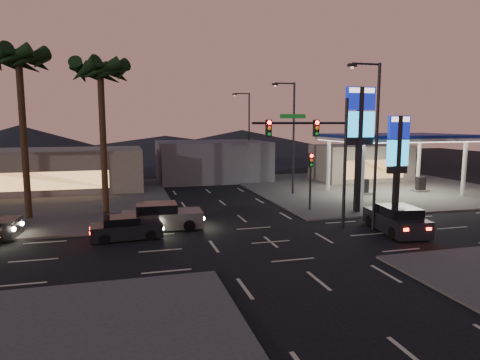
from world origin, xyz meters
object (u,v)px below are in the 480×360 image
object	(u,v)px
pylon_sign_short	(398,149)
traffic_signal_mast	(320,144)
car_lane_b_front	(161,217)
suv_station	(396,220)
pylon_sign_tall	(360,124)
gas_station	(395,139)
car_lane_a_front	(125,228)

from	to	relation	value
pylon_sign_short	traffic_signal_mast	bearing A→B (deg)	-160.87
car_lane_b_front	suv_station	distance (m)	14.25
suv_station	pylon_sign_tall	bearing A→B (deg)	84.36
gas_station	pylon_sign_tall	size ratio (longest dim) A/B	1.36
traffic_signal_mast	suv_station	xyz separation A→B (m)	(4.20, -1.94, -4.47)
traffic_signal_mast	car_lane_a_front	bearing A→B (deg)	176.00
pylon_sign_short	suv_station	xyz separation A→B (m)	(-3.04, -4.45, -3.90)
car_lane_b_front	car_lane_a_front	bearing A→B (deg)	-141.19
car_lane_a_front	gas_station	bearing A→B (deg)	21.22
traffic_signal_mast	car_lane_b_front	distance (m)	10.65
car_lane_a_front	car_lane_b_front	distance (m)	2.75
gas_station	car_lane_b_front	xyz separation A→B (m)	(-21.58, -7.49, -4.33)
car_lane_a_front	suv_station	world-z (taller)	suv_station
pylon_sign_short	car_lane_a_front	bearing A→B (deg)	-174.78
traffic_signal_mast	car_lane_a_front	xyz separation A→B (m)	(-11.47, 0.80, -4.62)
pylon_sign_tall	car_lane_a_front	bearing A→B (deg)	-170.51
car_lane_b_front	suv_station	world-z (taller)	car_lane_b_front
traffic_signal_mast	car_lane_b_front	xyz separation A→B (m)	(-9.33, 2.52, -4.47)
car_lane_a_front	pylon_sign_short	bearing A→B (deg)	5.22
pylon_sign_tall	suv_station	size ratio (longest dim) A/B	1.77
gas_station	car_lane_b_front	distance (m)	23.24
traffic_signal_mast	car_lane_a_front	world-z (taller)	traffic_signal_mast
gas_station	suv_station	xyz separation A→B (m)	(-8.04, -11.95, -4.33)
gas_station	suv_station	size ratio (longest dim) A/B	2.40
car_lane_b_front	suv_station	xyz separation A→B (m)	(13.54, -4.46, -0.00)
traffic_signal_mast	suv_station	size ratio (longest dim) A/B	1.58
pylon_sign_tall	suv_station	xyz separation A→B (m)	(-0.54, -5.45, -5.64)
pylon_sign_tall	pylon_sign_short	size ratio (longest dim) A/B	1.29
pylon_sign_short	car_lane_b_front	xyz separation A→B (m)	(-16.58, 0.01, -3.90)
pylon_sign_short	car_lane_a_front	size ratio (longest dim) A/B	1.71
gas_station	car_lane_a_front	bearing A→B (deg)	-158.78
pylon_sign_tall	car_lane_a_front	size ratio (longest dim) A/B	2.20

